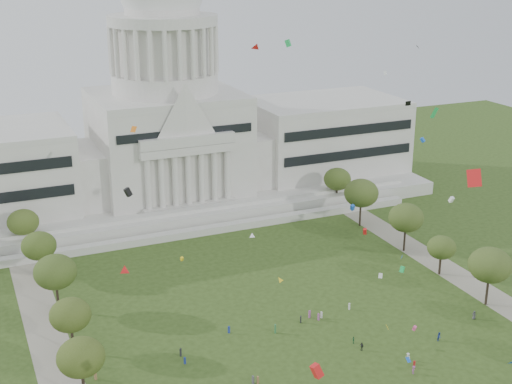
# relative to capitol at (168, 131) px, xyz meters

# --- Properties ---
(capitol) EXTENTS (160.00, 64.50, 91.30)m
(capitol) POSITION_rel_capitol_xyz_m (0.00, 0.00, 0.00)
(capitol) COLOR beige
(capitol) RESTS_ON ground
(path_left) EXTENTS (8.00, 160.00, 0.04)m
(path_left) POSITION_rel_capitol_xyz_m (-48.00, -83.59, -22.28)
(path_left) COLOR gray
(path_left) RESTS_ON ground
(path_right) EXTENTS (8.00, 160.00, 0.04)m
(path_right) POSITION_rel_capitol_xyz_m (48.00, -83.59, -22.28)
(path_right) COLOR gray
(path_right) RESTS_ON ground
(row_tree_l_2) EXTENTS (8.42, 8.42, 11.97)m
(row_tree_l_2) POSITION_rel_capitol_xyz_m (-45.04, -96.29, -13.79)
(row_tree_l_2) COLOR black
(row_tree_l_2) RESTS_ON ground
(row_tree_r_2) EXTENTS (9.55, 9.55, 13.58)m
(row_tree_r_2) POSITION_rel_capitol_xyz_m (44.17, -96.15, -12.64)
(row_tree_r_2) COLOR black
(row_tree_r_2) RESTS_ON ground
(row_tree_l_3) EXTENTS (8.12, 8.12, 11.55)m
(row_tree_l_3) POSITION_rel_capitol_xyz_m (-44.09, -79.67, -14.09)
(row_tree_l_3) COLOR black
(row_tree_l_3) RESTS_ON ground
(row_tree_r_3) EXTENTS (7.01, 7.01, 9.98)m
(row_tree_r_3) POSITION_rel_capitol_xyz_m (44.40, -79.10, -15.21)
(row_tree_r_3) COLOR black
(row_tree_r_3) RESTS_ON ground
(row_tree_l_4) EXTENTS (9.29, 9.29, 13.21)m
(row_tree_l_4) POSITION_rel_capitol_xyz_m (-44.08, -61.17, -12.90)
(row_tree_l_4) COLOR black
(row_tree_l_4) RESTS_ON ground
(row_tree_r_4) EXTENTS (9.19, 9.19, 13.06)m
(row_tree_r_4) POSITION_rel_capitol_xyz_m (44.76, -63.55, -13.01)
(row_tree_r_4) COLOR black
(row_tree_r_4) RESTS_ON ground
(row_tree_l_5) EXTENTS (8.33, 8.33, 11.85)m
(row_tree_l_5) POSITION_rel_capitol_xyz_m (-45.22, -42.58, -13.88)
(row_tree_l_5) COLOR black
(row_tree_l_5) RESTS_ON ground
(row_tree_r_5) EXTENTS (9.82, 9.82, 13.96)m
(row_tree_r_5) POSITION_rel_capitol_xyz_m (43.49, -43.40, -12.37)
(row_tree_r_5) COLOR black
(row_tree_r_5) RESTS_ON ground
(row_tree_l_6) EXTENTS (8.19, 8.19, 11.64)m
(row_tree_l_6) POSITION_rel_capitol_xyz_m (-46.87, -24.45, -14.02)
(row_tree_l_6) COLOR black
(row_tree_l_6) RESTS_ON ground
(row_tree_r_6) EXTENTS (8.42, 8.42, 11.97)m
(row_tree_r_6) POSITION_rel_capitol_xyz_m (45.96, -25.46, -13.79)
(row_tree_r_6) COLOR black
(row_tree_r_6) RESTS_ON ground
(person_0) EXTENTS (1.06, 1.11, 1.92)m
(person_0) POSITION_rel_capitol_xyz_m (37.29, -100.47, -21.34)
(person_0) COLOR #4C4C51
(person_0) RESTS_ON ground
(person_2) EXTENTS (1.08, 0.97, 1.90)m
(person_2) POSITION_rel_capitol_xyz_m (24.86, -104.84, -21.35)
(person_2) COLOR navy
(person_2) RESTS_ON ground
(person_3) EXTENTS (0.81, 1.22, 1.73)m
(person_3) POSITION_rel_capitol_xyz_m (14.67, -108.57, -21.43)
(person_3) COLOR silver
(person_3) RESTS_ON ground
(person_4) EXTENTS (0.94, 1.17, 1.76)m
(person_4) POSITION_rel_capitol_xyz_m (8.48, -101.72, -21.42)
(person_4) COLOR #26262B
(person_4) RESTS_ON ground
(person_9) EXTENTS (1.23, 1.05, 1.70)m
(person_9) POSITION_rel_capitol_xyz_m (13.03, -112.75, -21.45)
(person_9) COLOR #994C8C
(person_9) RESTS_ON ground
(person_10) EXTENTS (0.68, 0.97, 1.50)m
(person_10) POSITION_rel_capitol_xyz_m (8.35, -98.79, -21.55)
(person_10) COLOR #33723F
(person_10) RESTS_ON ground
(distant_crowd) EXTENTS (57.38, 33.87, 1.94)m
(distant_crowd) POSITION_rel_capitol_xyz_m (-15.05, -100.95, -21.41)
(distant_crowd) COLOR olive
(distant_crowd) RESTS_ON ground
(kite_swarm) EXTENTS (86.26, 104.79, 61.76)m
(kite_swarm) POSITION_rel_capitol_xyz_m (1.83, -104.24, 6.14)
(kite_swarm) COLOR white
(kite_swarm) RESTS_ON ground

